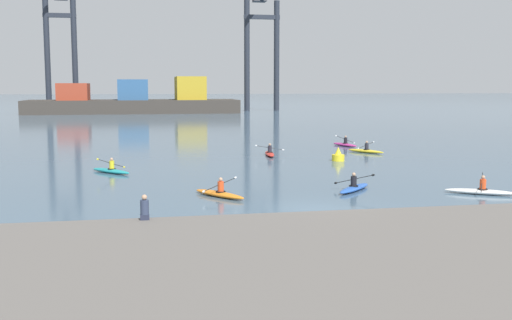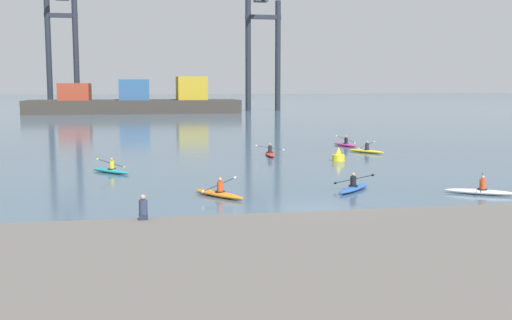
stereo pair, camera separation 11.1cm
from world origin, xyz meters
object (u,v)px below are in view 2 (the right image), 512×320
gantry_crane_west (61,33)px  channel_buoy (338,156)px  seated_onlooker (143,209)px  gantry_crane_west_mid (264,33)px  kayak_yellow (366,151)px  kayak_blue (354,188)px  kayak_magenta (345,144)px  kayak_teal (111,170)px  container_barge (136,101)px  kayak_red (270,153)px  kayak_white (480,191)px  kayak_orange (219,193)px

gantry_crane_west → channel_buoy: size_ratio=34.18×
gantry_crane_west → seated_onlooker: gantry_crane_west is taller
gantry_crane_west_mid → kayak_yellow: 86.51m
kayak_blue → kayak_magenta: bearing=72.0°
kayak_teal → seated_onlooker: seated_onlooker is taller
container_barge → kayak_yellow: size_ratio=13.00×
container_barge → gantry_crane_west_mid: bearing=12.7°
kayak_blue → kayak_red: size_ratio=0.85×
kayak_blue → kayak_white: (5.78, -2.17, 0.00)m
kayak_red → kayak_teal: size_ratio=1.16×
kayak_orange → seated_onlooker: size_ratio=3.52×
seated_onlooker → gantry_crane_west: bearing=97.7°
kayak_magenta → seated_onlooker: seated_onlooker is taller
kayak_white → kayak_yellow: (1.42, 19.33, 0.00)m
container_barge → kayak_white: (16.76, -97.72, -2.15)m
gantry_crane_west_mid → kayak_red: 88.26m
container_barge → gantry_crane_west_mid: gantry_crane_west_mid is taller
seated_onlooker → kayak_blue: bearing=36.6°
container_barge → kayak_orange: bearing=-87.6°
kayak_red → kayak_white: kayak_white is taller
kayak_orange → kayak_teal: bearing=120.1°
kayak_white → kayak_magenta: bearing=86.4°
kayak_orange → kayak_yellow: bearing=51.1°
container_barge → channel_buoy: bearing=-80.3°
container_barge → channel_buoy: (14.25, -83.21, -1.97)m
gantry_crane_west → kayak_teal: (13.82, -99.45, -16.32)m
kayak_magenta → container_barge: bearing=104.1°
gantry_crane_west_mid → kayak_white: gantry_crane_west_mid is taller
gantry_crane_west → channel_buoy: (29.55, -96.14, -16.14)m
container_barge → kayak_blue: (10.98, -95.55, -2.15)m
kayak_orange → kayak_white: 12.89m
kayak_magenta → kayak_red: bearing=-143.5°
container_barge → kayak_orange: container_barge is taller
kayak_yellow → kayak_orange: bearing=-128.9°
kayak_white → seated_onlooker: seated_onlooker is taller
kayak_yellow → container_barge: bearing=103.1°
kayak_white → seated_onlooker: (-16.42, -5.72, 0.86)m
gantry_crane_west → kayak_white: size_ratio=10.69×
kayak_yellow → seated_onlooker: seated_onlooker is taller
gantry_crane_west_mid → channel_buoy: bearing=-98.1°
kayak_white → kayak_teal: bearing=148.4°
gantry_crane_west_mid → kayak_red: gantry_crane_west_mid is taller
kayak_orange → kayak_yellow: same height
kayak_orange → kayak_magenta: size_ratio=0.92×
gantry_crane_west_mid → kayak_yellow: bearing=-96.0°
channel_buoy → kayak_blue: 12.77m
kayak_teal → kayak_white: bearing=-31.6°
gantry_crane_west → kayak_yellow: 98.62m
container_barge → kayak_orange: (4.00, -95.94, -2.15)m
container_barge → channel_buoy: 84.45m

